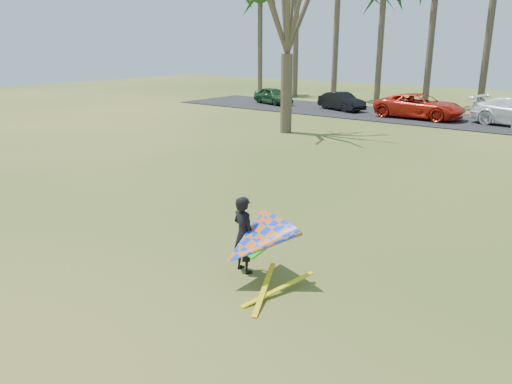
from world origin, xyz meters
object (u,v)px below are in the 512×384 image
Objects in this scene: car_2 at (419,106)px; kite_flyer at (252,242)px; car_0 at (273,96)px; car_1 at (342,101)px.

car_2 is 25.26m from kite_flyer.
car_2 is 2.35× the size of kite_flyer.
car_0 is 0.68× the size of car_2.
car_2 is at bearing -74.34° from car_1.
car_1 is (6.16, -0.08, -0.01)m from car_0.
kite_flyer is at bearing -134.77° from car_1.
car_2 reaches higher than car_1.
kite_flyer is (5.64, -24.62, 0.01)m from car_2.
car_1 is at bearing 87.13° from car_2.
car_0 is at bearing 125.09° from kite_flyer.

